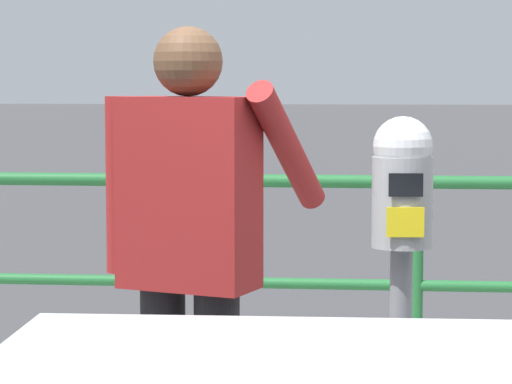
# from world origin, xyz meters

# --- Properties ---
(parking_meter) EXTENTS (0.19, 0.20, 1.40)m
(parking_meter) POSITION_xyz_m (-0.12, 0.37, 1.16)
(parking_meter) COLOR slate
(parking_meter) RESTS_ON sidewalk_curb
(pedestrian_at_meter) EXTENTS (0.73, 0.54, 1.68)m
(pedestrian_at_meter) POSITION_xyz_m (-0.80, 0.53, 1.08)
(pedestrian_at_meter) COLOR black
(pedestrian_at_meter) RESTS_ON sidewalk_curb
(background_railing) EXTENTS (24.06, 0.06, 1.08)m
(background_railing) POSITION_xyz_m (0.00, 2.08, 0.91)
(background_railing) COLOR #1E602D
(background_railing) RESTS_ON sidewalk_curb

